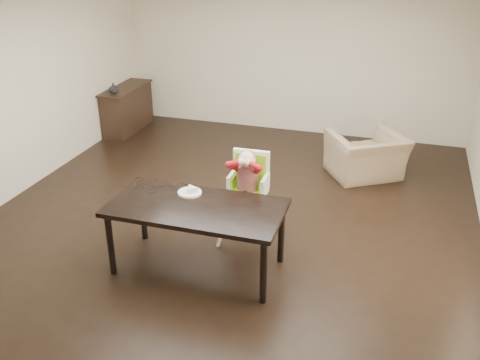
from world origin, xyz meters
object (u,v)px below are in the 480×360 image
(high_chair, at_px, (248,177))
(armchair, at_px, (367,148))
(dining_table, at_px, (196,212))
(sideboard, at_px, (127,109))

(high_chair, relative_size, armchair, 1.11)
(dining_table, relative_size, high_chair, 1.62)
(sideboard, bearing_deg, high_chair, -43.20)
(dining_table, relative_size, armchair, 1.79)
(dining_table, distance_m, sideboard, 4.62)
(high_chair, height_order, armchair, high_chair)
(armchair, bearing_deg, dining_table, 30.64)
(sideboard, bearing_deg, dining_table, -52.89)
(high_chair, bearing_deg, armchair, 61.11)
(dining_table, bearing_deg, high_chair, 66.28)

